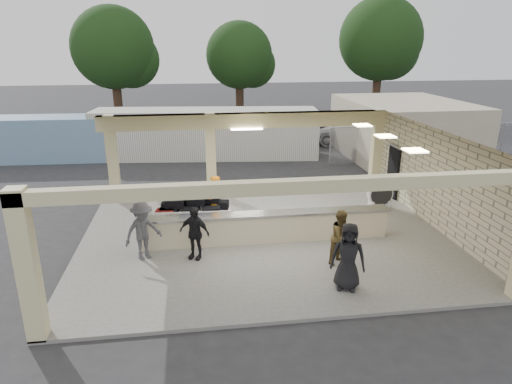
{
  "coord_description": "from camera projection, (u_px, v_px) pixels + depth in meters",
  "views": [
    {
      "loc": [
        -2.24,
        -13.99,
        6.32
      ],
      "look_at": [
        -0.11,
        1.0,
        1.3
      ],
      "focal_mm": 32.0,
      "sensor_mm": 36.0,
      "label": 1
    }
  ],
  "objects": [
    {
      "name": "car_white_a",
      "position": [
        359.0,
        133.0,
        29.06
      ],
      "size": [
        6.02,
        4.17,
        1.57
      ],
      "primitive_type": "imported",
      "rotation": [
        0.0,
        0.0,
        1.26
      ],
      "color": "silver",
      "rests_on": "ground"
    },
    {
      "name": "container_blue",
      "position": [
        49.0,
        139.0,
        25.2
      ],
      "size": [
        9.31,
        2.57,
        2.4
      ],
      "primitive_type": "cube",
      "rotation": [
        0.0,
        0.0,
        -0.04
      ],
      "color": "#739BB8",
      "rests_on": "ground"
    },
    {
      "name": "pavilion",
      "position": [
        267.0,
        193.0,
        15.67
      ],
      "size": [
        12.01,
        10.0,
        3.55
      ],
      "color": "slate",
      "rests_on": "ground"
    },
    {
      "name": "tree_right",
      "position": [
        383.0,
        42.0,
        39.04
      ],
      "size": [
        7.2,
        7.0,
        10.0
      ],
      "color": "#382619",
      "rests_on": "ground"
    },
    {
      "name": "baggage_handler",
      "position": [
        214.0,
        202.0,
        15.71
      ],
      "size": [
        0.52,
        0.75,
        1.89
      ],
      "primitive_type": "imported",
      "rotation": [
        0.0,
        0.0,
        4.49
      ],
      "color": "orange",
      "rests_on": "pavilion"
    },
    {
      "name": "container_white",
      "position": [
        206.0,
        133.0,
        25.8
      ],
      "size": [
        12.66,
        3.75,
        2.7
      ],
      "primitive_type": "cube",
      "rotation": [
        0.0,
        0.0,
        -0.1
      ],
      "color": "white",
      "rests_on": "ground"
    },
    {
      "name": "car_dark",
      "position": [
        319.0,
        133.0,
        29.35
      ],
      "size": [
        4.18,
        1.67,
        1.37
      ],
      "primitive_type": "imported",
      "rotation": [
        0.0,
        0.0,
        1.52
      ],
      "color": "black",
      "rests_on": "ground"
    },
    {
      "name": "adjacent_building",
      "position": [
        403.0,
        130.0,
        25.6
      ],
      "size": [
        6.0,
        8.0,
        3.2
      ],
      "primitive_type": "cube",
      "color": "#BEB097",
      "rests_on": "ground"
    },
    {
      "name": "tree_mid",
      "position": [
        243.0,
        58.0,
        38.77
      ],
      "size": [
        6.0,
        5.6,
        8.0
      ],
      "color": "#382619",
      "rests_on": "ground"
    },
    {
      "name": "car_white_b",
      "position": [
        388.0,
        129.0,
        30.18
      ],
      "size": [
        5.19,
        2.47,
        1.58
      ],
      "primitive_type": "imported",
      "rotation": [
        0.0,
        0.0,
        1.7
      ],
      "color": "silver",
      "rests_on": "ground"
    },
    {
      "name": "luggage_cart",
      "position": [
        193.0,
        208.0,
        15.56
      ],
      "size": [
        2.62,
        1.71,
        1.48
      ],
      "rotation": [
        0.0,
        0.0,
        -0.06
      ],
      "color": "white",
      "rests_on": "pavilion"
    },
    {
      "name": "passenger_c",
      "position": [
        143.0,
        231.0,
        13.45
      ],
      "size": [
        1.2,
        0.96,
        1.8
      ],
      "primitive_type": "imported",
      "rotation": [
        0.0,
        0.0,
        0.55
      ],
      "color": "#46464A",
      "rests_on": "pavilion"
    },
    {
      "name": "baggage_counter",
      "position": [
        266.0,
        227.0,
        14.78
      ],
      "size": [
        8.2,
        0.58,
        0.98
      ],
      "color": "beige",
      "rests_on": "pavilion"
    },
    {
      "name": "drum_fan",
      "position": [
        380.0,
        194.0,
        17.72
      ],
      "size": [
        0.96,
        0.53,
        1.07
      ],
      "rotation": [
        0.0,
        0.0,
        0.01
      ],
      "color": "white",
      "rests_on": "pavilion"
    },
    {
      "name": "passenger_d",
      "position": [
        348.0,
        257.0,
        11.8
      ],
      "size": [
        0.97,
        0.65,
        1.83
      ],
      "primitive_type": "imported",
      "rotation": [
        0.0,
        0.0,
        -0.35
      ],
      "color": "black",
      "rests_on": "pavilion"
    },
    {
      "name": "passenger_b",
      "position": [
        194.0,
        233.0,
        13.51
      ],
      "size": [
        1.01,
        0.75,
        1.64
      ],
      "primitive_type": "imported",
      "rotation": [
        0.0,
        0.0,
        -0.47
      ],
      "color": "black",
      "rests_on": "pavilion"
    },
    {
      "name": "fence",
      "position": [
        436.0,
        142.0,
        25.03
      ],
      "size": [
        12.06,
        0.06,
        2.03
      ],
      "color": "gray",
      "rests_on": "ground"
    },
    {
      "name": "tree_left",
      "position": [
        118.0,
        51.0,
        35.36
      ],
      "size": [
        6.6,
        6.3,
        9.0
      ],
      "color": "#382619",
      "rests_on": "ground"
    },
    {
      "name": "passenger_a",
      "position": [
        342.0,
        237.0,
        13.24
      ],
      "size": [
        0.85,
        0.73,
        1.63
      ],
      "primitive_type": "imported",
      "rotation": [
        0.0,
        0.0,
        0.58
      ],
      "color": "brown",
      "rests_on": "pavilion"
    },
    {
      "name": "ground",
      "position": [
        263.0,
        237.0,
        15.44
      ],
      "size": [
        120.0,
        120.0,
        0.0
      ],
      "primitive_type": "plane",
      "color": "#28282B",
      "rests_on": "ground"
    }
  ]
}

